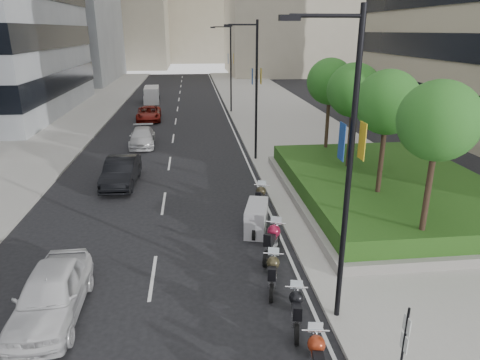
{
  "coord_description": "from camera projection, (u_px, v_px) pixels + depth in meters",
  "views": [
    {
      "loc": [
        0.13,
        -9.59,
        8.37
      ],
      "look_at": [
        2.16,
        8.46,
        2.0
      ],
      "focal_mm": 32.0,
      "sensor_mm": 36.0,
      "label": 1
    }
  ],
  "objects": [
    {
      "name": "car_b",
      "position": [
        121.0,
        172.0,
        24.3
      ],
      "size": [
        1.8,
        4.77,
        1.55
      ],
      "primitive_type": "imported",
      "rotation": [
        0.0,
        0.0,
        -0.03
      ],
      "color": "black",
      "rests_on": "ground"
    },
    {
      "name": "tree_1",
      "position": [
        388.0,
        103.0,
        18.35
      ],
      "size": [
        2.8,
        2.8,
        6.3
      ],
      "color": "#332319",
      "rests_on": "planter"
    },
    {
      "name": "planter",
      "position": [
        387.0,
        195.0,
        22.07
      ],
      "size": [
        10.0,
        14.0,
        0.4
      ],
      "primitive_type": "cube",
      "color": "gray",
      "rests_on": "sidewalk_right"
    },
    {
      "name": "sidewalk_left",
      "position": [
        58.0,
        128.0,
        38.59
      ],
      "size": [
        8.0,
        100.0,
        0.15
      ],
      "primitive_type": "cube",
      "color": "#9E9B93",
      "rests_on": "ground"
    },
    {
      "name": "lamp_post_1",
      "position": [
        254.0,
        85.0,
        27.39
      ],
      "size": [
        2.34,
        0.45,
        9.0
      ],
      "color": "black",
      "rests_on": "ground"
    },
    {
      "name": "lamp_post_2",
      "position": [
        229.0,
        64.0,
        44.27
      ],
      "size": [
        2.34,
        0.45,
        9.0
      ],
      "color": "black",
      "rests_on": "ground"
    },
    {
      "name": "motorcycle_6",
      "position": [
        260.0,
        199.0,
        20.85
      ],
      "size": [
        0.92,
        2.24,
        1.15
      ],
      "rotation": [
        0.0,
        0.0,
        1.28
      ],
      "color": "black",
      "rests_on": "ground"
    },
    {
      "name": "motorcycle_5",
      "position": [
        256.0,
        218.0,
        18.63
      ],
      "size": [
        1.34,
        2.23,
        1.27
      ],
      "rotation": [
        0.0,
        0.0,
        1.32
      ],
      "color": "black",
      "rests_on": "ground"
    },
    {
      "name": "car_d",
      "position": [
        149.0,
        113.0,
        41.78
      ],
      "size": [
        2.51,
        5.05,
        1.38
      ],
      "primitive_type": "imported",
      "rotation": [
        0.0,
        0.0,
        0.05
      ],
      "color": "maroon",
      "rests_on": "ground"
    },
    {
      "name": "sidewalk_right",
      "position": [
        286.0,
        122.0,
        40.81
      ],
      "size": [
        10.0,
        100.0,
        0.15
      ],
      "primitive_type": "cube",
      "color": "#9E9B93",
      "rests_on": "ground"
    },
    {
      "name": "tree_2",
      "position": [
        354.0,
        91.0,
        22.1
      ],
      "size": [
        2.8,
        2.8,
        6.3
      ],
      "color": "#332319",
      "rests_on": "planter"
    },
    {
      "name": "lamp_post_0",
      "position": [
        345.0,
        161.0,
        11.45
      ],
      "size": [
        2.34,
        0.45,
        9.0
      ],
      "color": "black",
      "rests_on": "ground"
    },
    {
      "name": "car_c",
      "position": [
        142.0,
        137.0,
        32.63
      ],
      "size": [
        2.06,
        4.64,
        1.32
      ],
      "primitive_type": "imported",
      "rotation": [
        0.0,
        0.0,
        0.05
      ],
      "color": "silver",
      "rests_on": "ground"
    },
    {
      "name": "car_a",
      "position": [
        51.0,
        294.0,
        13.03
      ],
      "size": [
        1.91,
        4.6,
        1.56
      ],
      "primitive_type": "imported",
      "rotation": [
        0.0,
        0.0,
        0.01
      ],
      "color": "silver",
      "rests_on": "ground"
    },
    {
      "name": "hedge",
      "position": [
        389.0,
        184.0,
        21.87
      ],
      "size": [
        9.4,
        13.4,
        0.8
      ],
      "primitive_type": "cube",
      "color": "#1B4914",
      "rests_on": "planter"
    },
    {
      "name": "tree_0",
      "position": [
        439.0,
        122.0,
        14.6
      ],
      "size": [
        2.8,
        2.8,
        6.3
      ],
      "color": "#332319",
      "rests_on": "planter"
    },
    {
      "name": "lane_edge",
      "position": [
        231.0,
        124.0,
        40.27
      ],
      "size": [
        0.12,
        100.0,
        0.01
      ],
      "primitive_type": "cube",
      "color": "silver",
      "rests_on": "ground"
    },
    {
      "name": "tree_3",
      "position": [
        330.0,
        82.0,
        25.85
      ],
      "size": [
        2.8,
        2.8,
        6.3
      ],
      "color": "#332319",
      "rests_on": "planter"
    },
    {
      "name": "motorcycle_1",
      "position": [
        317.0,
        359.0,
        10.73
      ],
      "size": [
        0.71,
        2.14,
        1.07
      ],
      "rotation": [
        0.0,
        0.0,
        1.42
      ],
      "color": "black",
      "rests_on": "ground"
    },
    {
      "name": "motorcycle_2",
      "position": [
        296.0,
        309.0,
        12.66
      ],
      "size": [
        0.72,
        2.06,
        1.03
      ],
      "rotation": [
        0.0,
        0.0,
        1.36
      ],
      "color": "black",
      "rests_on": "ground"
    },
    {
      "name": "parking_sign",
      "position": [
        403.0,
        346.0,
        9.9
      ],
      "size": [
        0.06,
        0.32,
        2.5
      ],
      "color": "black",
      "rests_on": "ground"
    },
    {
      "name": "ground",
      "position": [
        196.0,
        352.0,
        11.75
      ],
      "size": [
        160.0,
        160.0,
        0.0
      ],
      "primitive_type": "plane",
      "color": "black",
      "rests_on": "ground"
    },
    {
      "name": "delivery_van",
      "position": [
        152.0,
        95.0,
        52.12
      ],
      "size": [
        1.92,
        4.53,
        1.87
      ],
      "rotation": [
        0.0,
        0.0,
        0.05
      ],
      "color": "silver",
      "rests_on": "ground"
    },
    {
      "name": "motorcycle_3",
      "position": [
        273.0,
        273.0,
        14.55
      ],
      "size": [
        0.77,
        2.1,
        1.06
      ],
      "rotation": [
        0.0,
        0.0,
        1.34
      ],
      "color": "black",
      "rests_on": "ground"
    },
    {
      "name": "lane_centre",
      "position": [
        175.0,
        126.0,
        39.72
      ],
      "size": [
        0.12,
        100.0,
        0.01
      ],
      "primitive_type": "cube",
      "color": "silver",
      "rests_on": "ground"
    },
    {
      "name": "motorcycle_4",
      "position": [
        272.0,
        241.0,
        16.62
      ],
      "size": [
        1.16,
        2.25,
        1.19
      ],
      "rotation": [
        0.0,
        0.0,
        1.15
      ],
      "color": "black",
      "rests_on": "ground"
    }
  ]
}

